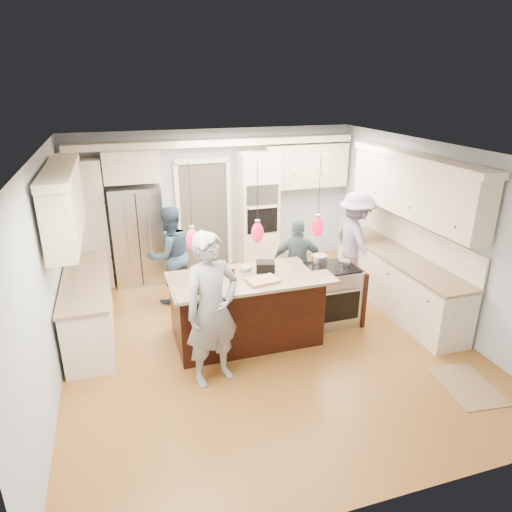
% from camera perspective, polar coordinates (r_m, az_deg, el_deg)
% --- Properties ---
extents(ground_plane, '(6.00, 6.00, 0.00)m').
position_cam_1_polar(ground_plane, '(6.84, 0.89, -10.04)').
color(ground_plane, '#A5712D').
rests_on(ground_plane, ground).
extents(room_shell, '(5.54, 6.04, 2.72)m').
position_cam_1_polar(room_shell, '(6.10, 0.98, 4.72)').
color(room_shell, '#B2BCC6').
rests_on(room_shell, ground).
extents(refrigerator, '(0.90, 0.70, 1.80)m').
position_cam_1_polar(refrigerator, '(8.61, -14.55, 2.60)').
color(refrigerator, '#B7B7BC').
rests_on(refrigerator, ground).
extents(oven_column, '(0.72, 0.69, 2.30)m').
position_cam_1_polar(oven_column, '(8.94, 0.16, 5.66)').
color(oven_column, '#F3E0C5').
rests_on(oven_column, ground).
extents(back_upper_cabinets, '(5.30, 0.61, 2.54)m').
position_cam_1_polar(back_upper_cabinets, '(8.59, -9.69, 8.28)').
color(back_upper_cabinets, '#F3E0C5').
rests_on(back_upper_cabinets, ground).
extents(right_counter_run, '(0.64, 3.10, 2.51)m').
position_cam_1_polar(right_counter_run, '(7.67, 17.83, 1.18)').
color(right_counter_run, '#F3E0C5').
rests_on(right_counter_run, ground).
extents(left_cabinets, '(0.64, 2.30, 2.51)m').
position_cam_1_polar(left_cabinets, '(6.85, -21.13, -1.64)').
color(left_cabinets, '#F3E0C5').
rests_on(left_cabinets, ground).
extents(kitchen_island, '(2.10, 1.46, 1.12)m').
position_cam_1_polar(kitchen_island, '(6.60, -1.35, -6.47)').
color(kitchen_island, black).
rests_on(kitchen_island, ground).
extents(island_range, '(0.82, 0.71, 0.92)m').
position_cam_1_polar(island_range, '(7.15, 9.44, -4.74)').
color(island_range, '#B7B7BC').
rests_on(island_range, ground).
extents(pendant_lights, '(1.75, 0.15, 1.03)m').
position_cam_1_polar(pendant_lights, '(5.57, 0.18, 2.94)').
color(pendant_lights, black).
rests_on(pendant_lights, ground).
extents(person_bar_end, '(0.82, 0.66, 1.96)m').
position_cam_1_polar(person_bar_end, '(5.51, -5.50, -6.73)').
color(person_bar_end, gray).
rests_on(person_bar_end, ground).
extents(person_far_left, '(0.97, 0.86, 1.66)m').
position_cam_1_polar(person_far_left, '(7.69, -10.67, 0.10)').
color(person_far_left, '#2D4157').
rests_on(person_far_left, ground).
extents(person_far_right, '(0.94, 0.63, 1.49)m').
position_cam_1_polar(person_far_right, '(7.50, 5.26, -0.85)').
color(person_far_right, '#4B6569').
rests_on(person_far_right, ground).
extents(person_range_side, '(0.69, 1.15, 1.75)m').
position_cam_1_polar(person_range_side, '(8.29, 12.27, 1.90)').
color(person_range_side, gray).
rests_on(person_range_side, ground).
extents(floor_rug, '(0.70, 0.95, 0.01)m').
position_cam_1_polar(floor_rug, '(6.43, 24.87, -14.49)').
color(floor_rug, '#8D6D4D').
rests_on(floor_rug, ground).
extents(water_bottle, '(0.10, 0.10, 0.32)m').
position_cam_1_polar(water_bottle, '(5.52, -5.72, -3.17)').
color(water_bottle, silver).
rests_on(water_bottle, kitchen_island).
extents(beer_bottle_a, '(0.07, 0.07, 0.22)m').
position_cam_1_polar(beer_bottle_a, '(5.54, -7.33, -3.71)').
color(beer_bottle_a, '#442A0C').
rests_on(beer_bottle_a, kitchen_island).
extents(beer_bottle_b, '(0.07, 0.07, 0.22)m').
position_cam_1_polar(beer_bottle_b, '(5.54, -6.34, -3.70)').
color(beer_bottle_b, '#442A0C').
rests_on(beer_bottle_b, kitchen_island).
extents(beer_bottle_c, '(0.09, 0.09, 0.27)m').
position_cam_1_polar(beer_bottle_c, '(5.66, -2.99, -2.73)').
color(beer_bottle_c, '#442A0C').
rests_on(beer_bottle_c, kitchen_island).
extents(drink_can, '(0.09, 0.09, 0.14)m').
position_cam_1_polar(drink_can, '(5.68, -5.29, -3.47)').
color(drink_can, '#B7B7BC').
rests_on(drink_can, kitchen_island).
extents(cutting_board, '(0.43, 0.34, 0.03)m').
position_cam_1_polar(cutting_board, '(5.87, 0.82, -3.06)').
color(cutting_board, tan).
rests_on(cutting_board, kitchen_island).
extents(pot_large, '(0.23, 0.23, 0.13)m').
position_cam_1_polar(pot_large, '(7.02, 7.96, -0.42)').
color(pot_large, '#B7B7BC').
rests_on(pot_large, island_range).
extents(pot_small, '(0.18, 0.18, 0.09)m').
position_cam_1_polar(pot_small, '(7.01, 10.92, -0.82)').
color(pot_small, '#B7B7BC').
rests_on(pot_small, island_range).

